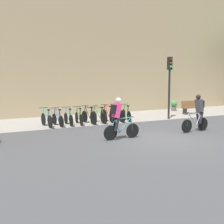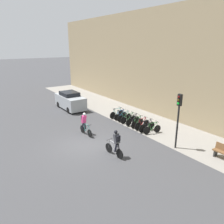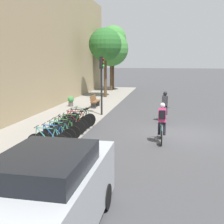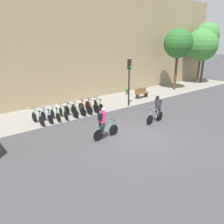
% 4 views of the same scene
% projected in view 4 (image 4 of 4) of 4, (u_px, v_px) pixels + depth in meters
% --- Properties ---
extents(ground, '(200.00, 200.00, 0.00)m').
position_uv_depth(ground, '(137.00, 136.00, 12.02)').
color(ground, '#3D3D3F').
extents(kerb_strip, '(44.00, 4.50, 0.01)m').
position_uv_depth(kerb_strip, '(75.00, 109.00, 17.00)').
color(kerb_strip, gray).
rests_on(kerb_strip, ground).
extents(building_facade, '(44.00, 0.60, 9.93)m').
position_uv_depth(building_facade, '(56.00, 42.00, 17.39)').
color(building_facade, '#9E8966').
rests_on(building_facade, ground).
extents(cyclist_pink, '(1.70, 0.46, 1.75)m').
position_uv_depth(cyclist_pink, '(103.00, 122.00, 11.37)').
color(cyclist_pink, black).
rests_on(cyclist_pink, ground).
extents(cyclist_grey, '(1.68, 0.47, 1.76)m').
position_uv_depth(cyclist_grey, '(157.00, 108.00, 13.87)').
color(cyclist_grey, black).
rests_on(cyclist_grey, ground).
extents(parked_bike_0, '(0.46, 1.69, 0.96)m').
position_uv_depth(parked_bike_0, '(38.00, 118.00, 13.67)').
color(parked_bike_0, black).
rests_on(parked_bike_0, ground).
extents(parked_bike_1, '(0.46, 1.55, 0.94)m').
position_uv_depth(parked_bike_1, '(47.00, 117.00, 14.03)').
color(parked_bike_1, black).
rests_on(parked_bike_1, ground).
extents(parked_bike_2, '(0.46, 1.58, 0.94)m').
position_uv_depth(parked_bike_2, '(55.00, 115.00, 14.38)').
color(parked_bike_2, black).
rests_on(parked_bike_2, ground).
extents(parked_bike_3, '(0.46, 1.64, 0.94)m').
position_uv_depth(parked_bike_3, '(63.00, 113.00, 14.74)').
color(parked_bike_3, black).
rests_on(parked_bike_3, ground).
extents(parked_bike_4, '(0.46, 1.66, 0.96)m').
position_uv_depth(parked_bike_4, '(71.00, 111.00, 15.09)').
color(parked_bike_4, black).
rests_on(parked_bike_4, ground).
extents(parked_bike_5, '(0.47, 1.58, 0.94)m').
position_uv_depth(parked_bike_5, '(78.00, 110.00, 15.45)').
color(parked_bike_5, black).
rests_on(parked_bike_5, ground).
extents(parked_bike_6, '(0.46, 1.67, 0.98)m').
position_uv_depth(parked_bike_6, '(85.00, 108.00, 15.79)').
color(parked_bike_6, black).
rests_on(parked_bike_6, ground).
extents(parked_bike_7, '(0.46, 1.74, 0.97)m').
position_uv_depth(parked_bike_7, '(92.00, 107.00, 16.15)').
color(parked_bike_7, black).
rests_on(parked_bike_7, ground).
extents(parked_bike_8, '(0.46, 1.58, 0.94)m').
position_uv_depth(parked_bike_8, '(99.00, 105.00, 16.51)').
color(parked_bike_8, black).
rests_on(parked_bike_8, ground).
extents(traffic_light_pole, '(0.26, 0.30, 3.71)m').
position_uv_depth(traffic_light_pole, '(129.00, 74.00, 17.12)').
color(traffic_light_pole, black).
rests_on(traffic_light_pole, ground).
extents(bench, '(1.47, 0.44, 0.89)m').
position_uv_depth(bench, '(141.00, 93.00, 20.31)').
color(bench, brown).
rests_on(bench, ground).
extents(street_tree_0, '(3.03, 3.03, 6.40)m').
position_uv_depth(street_tree_0, '(178.00, 44.00, 22.81)').
color(street_tree_0, '#4C3823').
rests_on(street_tree_0, ground).
extents(street_tree_1, '(3.90, 3.90, 6.65)m').
position_uv_depth(street_tree_1, '(202.00, 45.00, 26.78)').
color(street_tree_1, '#4C3823').
rests_on(street_tree_1, ground).
extents(street_tree_2, '(3.04, 3.04, 7.33)m').
position_uv_depth(street_tree_2, '(206.00, 36.00, 26.86)').
color(street_tree_2, '#4C3823').
rests_on(street_tree_2, ground).
extents(potted_plant, '(0.48, 0.48, 0.78)m').
position_uv_depth(potted_plant, '(128.00, 90.00, 21.71)').
color(potted_plant, '#56514C').
rests_on(potted_plant, ground).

